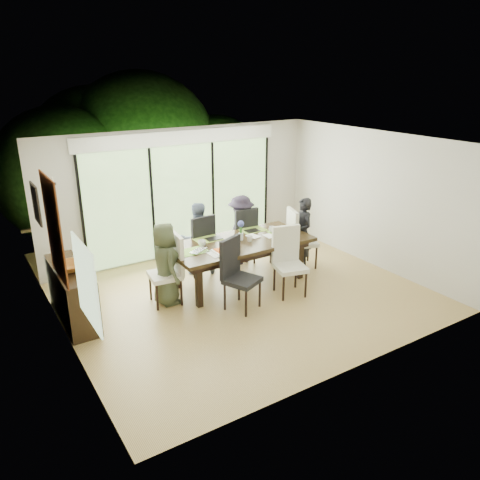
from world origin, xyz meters
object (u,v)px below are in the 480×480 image
chair_near_left (242,275)px  cup_b (250,239)px  laptop (201,251)px  cup_c (272,229)px  chair_far_left (197,243)px  vase (241,237)px  chair_right_end (303,238)px  chair_far_right (241,234)px  person_far_left (197,239)px  person_far_right (241,230)px  person_left_end (165,264)px  bowl (70,267)px  table_top (240,243)px  person_right_end (303,233)px  chair_left_end (165,270)px  sideboard (72,294)px  chair_near_right (291,262)px  cup_a (202,243)px

chair_near_left → cup_b: bearing=26.0°
laptop → cup_c: (1.65, 0.20, 0.04)m
chair_far_left → vase: (0.50, -0.80, 0.29)m
chair_right_end → chair_far_right: bearing=66.1°
person_far_left → person_far_right: bearing=-169.5°
person_left_end → bowl: (-1.49, 0.16, 0.23)m
chair_right_end → chair_far_right: 1.27m
cup_c → bowl: 3.77m
table_top → person_far_right: 1.00m
table_top → person_right_end: bearing=0.0°
person_far_left → vase: bearing=133.2°
chair_left_end → sideboard: chair_left_end is taller
chair_near_right → person_right_end: size_ratio=0.85×
chair_left_end → chair_far_left: (1.05, 0.85, 0.00)m
chair_near_left → chair_near_right: size_ratio=1.00×
chair_left_end → vase: (1.55, 0.05, 0.29)m
chair_right_end → chair_near_left: same height
chair_left_end → vase: 1.58m
chair_far_right → person_right_end: person_right_end is taller
person_far_right → chair_near_left: bearing=44.6°
person_far_left → person_left_end: bearing=49.4°
laptop → person_far_left: bearing=36.1°
laptop → cup_b: (1.00, 0.00, 0.04)m
person_far_right → cup_a: 1.43m
chair_near_right → cup_c: chair_near_right is taller
person_left_end → laptop: person_left_end is taller
vase → chair_near_right: bearing=-63.9°
laptop → vase: bearing=-21.1°
chair_far_right → vase: (-0.50, -0.80, 0.29)m
chair_near_left → cup_c: 1.65m
table_top → cup_c: bearing=7.1°
chair_far_left → cup_c: size_ratio=8.87×
chair_right_end → bowl: chair_right_end is taller
chair_near_left → person_left_end: person_left_end is taller
chair_near_left → person_right_end: (1.98, 0.87, 0.11)m
table_top → sideboard: 3.00m
cup_a → table_top: bearing=-12.1°
chair_far_left → vase: size_ratio=9.17×
person_far_right → bowl: size_ratio=3.03×
cup_c → chair_near_left: bearing=-143.3°
person_right_end → vase: size_ratio=10.75×
vase → bowl: size_ratio=0.28×
chair_near_left → laptop: size_ratio=3.33×
table_top → cup_b: 0.20m
chair_near_right → sideboard: chair_near_right is taller
person_right_end → person_far_right: 1.25m
table_top → chair_right_end: (1.50, 0.00, -0.19)m
chair_right_end → person_far_left: bearing=84.9°
chair_near_left → person_far_right: 2.00m
chair_far_left → cup_b: 1.16m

